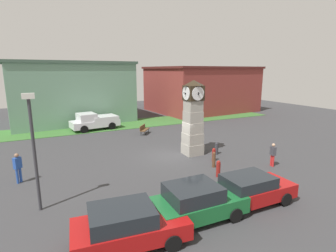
{
  "coord_description": "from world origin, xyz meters",
  "views": [
    {
      "loc": [
        -8.6,
        -16.83,
        6.34
      ],
      "look_at": [
        0.64,
        1.83,
        1.86
      ],
      "focal_mm": 28.0,
      "sensor_mm": 36.0,
      "label": 1
    }
  ],
  "objects_px": {
    "car_navy_sedan": "(128,225)",
    "car_near_tower": "(197,201)",
    "pickup_truck": "(95,121)",
    "pedestrian_crossing_lot": "(273,153)",
    "bench": "(144,129)",
    "bollard_near_tower": "(216,148)",
    "clock_tower": "(193,119)",
    "bollard_mid_row": "(214,154)",
    "car_by_building": "(251,189)",
    "street_lamp_near_road": "(33,144)",
    "bollard_end_row": "(218,169)",
    "bollard_far_row": "(214,160)",
    "pedestrian_near_bench": "(18,166)"
  },
  "relations": [
    {
      "from": "car_navy_sedan",
      "to": "car_near_tower",
      "type": "height_order",
      "value": "car_near_tower"
    },
    {
      "from": "pickup_truck",
      "to": "pedestrian_crossing_lot",
      "type": "height_order",
      "value": "pickup_truck"
    },
    {
      "from": "pickup_truck",
      "to": "bench",
      "type": "bearing_deg",
      "value": -46.55
    },
    {
      "from": "bench",
      "to": "car_navy_sedan",
      "type": "bearing_deg",
      "value": -113.15
    },
    {
      "from": "bollard_near_tower",
      "to": "pedestrian_crossing_lot",
      "type": "xyz_separation_m",
      "value": [
        1.82,
        -3.72,
        0.42
      ]
    },
    {
      "from": "clock_tower",
      "to": "bollard_mid_row",
      "type": "distance_m",
      "value": 3.09
    },
    {
      "from": "clock_tower",
      "to": "car_by_building",
      "type": "distance_m",
      "value": 8.15
    },
    {
      "from": "pedestrian_crossing_lot",
      "to": "street_lamp_near_road",
      "type": "xyz_separation_m",
      "value": [
        -14.04,
        0.69,
        2.27
      ]
    },
    {
      "from": "bollard_end_row",
      "to": "street_lamp_near_road",
      "type": "xyz_separation_m",
      "value": [
        -9.71,
        0.52,
        2.65
      ]
    },
    {
      "from": "bollard_mid_row",
      "to": "bollard_far_row",
      "type": "height_order",
      "value": "bollard_far_row"
    },
    {
      "from": "clock_tower",
      "to": "car_near_tower",
      "type": "height_order",
      "value": "clock_tower"
    },
    {
      "from": "car_navy_sedan",
      "to": "pedestrian_near_bench",
      "type": "distance_m",
      "value": 8.89
    },
    {
      "from": "bollard_end_row",
      "to": "car_by_building",
      "type": "xyz_separation_m",
      "value": [
        -0.59,
        -3.33,
        0.23
      ]
    },
    {
      "from": "bollard_far_row",
      "to": "pedestrian_crossing_lot",
      "type": "height_order",
      "value": "pedestrian_crossing_lot"
    },
    {
      "from": "car_near_tower",
      "to": "pedestrian_near_bench",
      "type": "bearing_deg",
      "value": 133.05
    },
    {
      "from": "bollard_far_row",
      "to": "pedestrian_crossing_lot",
      "type": "distance_m",
      "value": 3.97
    },
    {
      "from": "car_navy_sedan",
      "to": "street_lamp_near_road",
      "type": "height_order",
      "value": "street_lamp_near_road"
    },
    {
      "from": "clock_tower",
      "to": "car_by_building",
      "type": "relative_size",
      "value": 1.36
    },
    {
      "from": "bollard_near_tower",
      "to": "bollard_mid_row",
      "type": "xyz_separation_m",
      "value": [
        -1.08,
        -1.14,
        -0.0
      ]
    },
    {
      "from": "bollard_mid_row",
      "to": "bench",
      "type": "relative_size",
      "value": 0.6
    },
    {
      "from": "bollard_far_row",
      "to": "car_by_building",
      "type": "relative_size",
      "value": 0.25
    },
    {
      "from": "car_near_tower",
      "to": "bench",
      "type": "bearing_deg",
      "value": 77.08
    },
    {
      "from": "pickup_truck",
      "to": "street_lamp_near_road",
      "type": "height_order",
      "value": "street_lamp_near_road"
    },
    {
      "from": "bench",
      "to": "pedestrian_near_bench",
      "type": "bearing_deg",
      "value": -143.98
    },
    {
      "from": "bollard_far_row",
      "to": "pedestrian_crossing_lot",
      "type": "bearing_deg",
      "value": -23.58
    },
    {
      "from": "car_near_tower",
      "to": "car_navy_sedan",
      "type": "bearing_deg",
      "value": -173.75
    },
    {
      "from": "bollard_near_tower",
      "to": "street_lamp_near_road",
      "type": "distance_m",
      "value": 12.88
    },
    {
      "from": "pickup_truck",
      "to": "clock_tower",
      "type": "bearing_deg",
      "value": -67.16
    },
    {
      "from": "car_navy_sedan",
      "to": "car_by_building",
      "type": "height_order",
      "value": "car_navy_sedan"
    },
    {
      "from": "car_by_building",
      "to": "pedestrian_near_bench",
      "type": "xyz_separation_m",
      "value": [
        -10.15,
        7.67,
        0.26
      ]
    },
    {
      "from": "clock_tower",
      "to": "street_lamp_near_road",
      "type": "bearing_deg",
      "value": -159.78
    },
    {
      "from": "car_by_building",
      "to": "street_lamp_near_road",
      "type": "distance_m",
      "value": 10.19
    },
    {
      "from": "clock_tower",
      "to": "bollard_mid_row",
      "type": "xyz_separation_m",
      "value": [
        0.54,
        -2.01,
        -2.29
      ]
    },
    {
      "from": "car_by_building",
      "to": "street_lamp_near_road",
      "type": "bearing_deg",
      "value": 157.1
    },
    {
      "from": "bench",
      "to": "street_lamp_near_road",
      "type": "bearing_deg",
      "value": -129.75
    },
    {
      "from": "bollard_end_row",
      "to": "pickup_truck",
      "type": "height_order",
      "value": "pickup_truck"
    },
    {
      "from": "bollard_mid_row",
      "to": "pedestrian_near_bench",
      "type": "bearing_deg",
      "value": 171.03
    },
    {
      "from": "clock_tower",
      "to": "bollard_far_row",
      "type": "xyz_separation_m",
      "value": [
        -0.18,
        -3.01,
        -2.24
      ]
    },
    {
      "from": "bollard_end_row",
      "to": "bench",
      "type": "distance_m",
      "value": 12.08
    },
    {
      "from": "car_navy_sedan",
      "to": "pickup_truck",
      "type": "xyz_separation_m",
      "value": [
        2.69,
        19.96,
        0.16
      ]
    },
    {
      "from": "car_navy_sedan",
      "to": "bench",
      "type": "xyz_separation_m",
      "value": [
        6.72,
        15.71,
        -0.25
      ]
    },
    {
      "from": "bollard_far_row",
      "to": "car_near_tower",
      "type": "xyz_separation_m",
      "value": [
        -4.32,
        -4.7,
        0.26
      ]
    },
    {
      "from": "car_near_tower",
      "to": "car_by_building",
      "type": "bearing_deg",
      "value": -1.03
    },
    {
      "from": "bench",
      "to": "pedestrian_crossing_lot",
      "type": "bearing_deg",
      "value": -70.12
    },
    {
      "from": "bollard_far_row",
      "to": "bollard_mid_row",
      "type": "bearing_deg",
      "value": 54.08
    },
    {
      "from": "bollard_end_row",
      "to": "clock_tower",
      "type": "bearing_deg",
      "value": 78.65
    },
    {
      "from": "bollard_near_tower",
      "to": "bench",
      "type": "relative_size",
      "value": 0.6
    },
    {
      "from": "bench",
      "to": "pedestrian_crossing_lot",
      "type": "relative_size",
      "value": 0.99
    },
    {
      "from": "car_near_tower",
      "to": "bench",
      "type": "relative_size",
      "value": 2.56
    },
    {
      "from": "pickup_truck",
      "to": "pedestrian_near_bench",
      "type": "xyz_separation_m",
      "value": [
        -6.61,
        -11.99,
        0.08
      ]
    }
  ]
}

